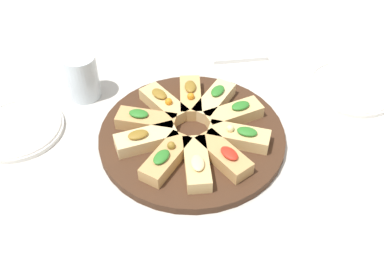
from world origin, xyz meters
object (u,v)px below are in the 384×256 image
Objects in this scene: plate_left at (352,87)px; napkin_stack at (236,48)px; water_glass at (82,77)px; serving_board at (192,136)px; plate_right at (18,128)px.

napkin_stack is at bearing -46.21° from plate_left.
water_glass is at bearing 13.43° from napkin_stack.
serving_board reaches higher than napkin_stack.
water_glass is (-0.15, -0.09, 0.05)m from plate_right.
serving_board is at bearing 135.98° from water_glass.
water_glass is at bearing -44.02° from serving_board.
napkin_stack is at bearing -161.65° from plate_right.
plate_left is 0.64m from water_glass.
plate_right is 0.59m from napkin_stack.
serving_board reaches higher than plate_left.
plate_left is 1.49× the size of napkin_stack.
plate_right is (0.78, -0.04, 0.00)m from plate_left.
plate_left is at bearing 168.21° from water_glass.
water_glass is (0.62, -0.13, 0.05)m from plate_left.
plate_right reaches higher than napkin_stack.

